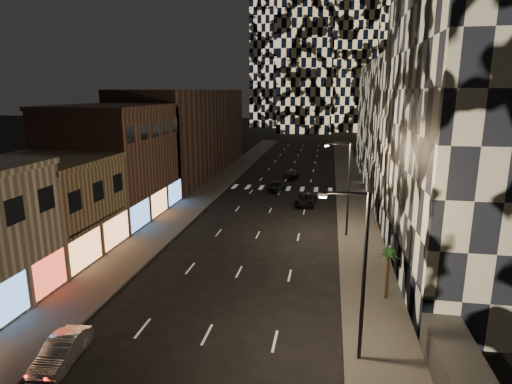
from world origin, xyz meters
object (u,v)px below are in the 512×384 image
at_px(streetlight_near, 360,266).
at_px(car_silver_parked, 62,351).
at_px(palm_tree, 389,257).
at_px(streetlight_far, 346,183).
at_px(car_dark_midlane, 276,186).
at_px(car_dark_rightlane, 306,200).
at_px(car_dark_oncoming, 292,174).

xyz_separation_m(streetlight_near, car_silver_parked, (-15.04, -2.86, -4.66)).
distance_m(car_silver_parked, palm_tree, 20.32).
distance_m(streetlight_far, car_dark_midlane, 20.80).
distance_m(car_silver_parked, car_dark_rightlane, 35.57).
bearing_deg(streetlight_near, car_silver_parked, -169.23).
relative_size(streetlight_near, car_dark_oncoming, 1.92).
xyz_separation_m(streetlight_far, car_dark_oncoming, (-7.61, 27.76, -4.67)).
relative_size(car_dark_midlane, car_dark_oncoming, 0.88).
distance_m(car_dark_oncoming, car_dark_rightlane, 17.01).
height_order(streetlight_far, car_dark_midlane, streetlight_far).
distance_m(car_dark_oncoming, palm_tree, 41.88).
height_order(car_silver_parked, palm_tree, palm_tree).
xyz_separation_m(streetlight_near, streetlight_far, (0.00, 20.00, 0.00)).
bearing_deg(car_dark_oncoming, car_silver_parked, 88.32).
height_order(car_dark_midlane, car_dark_rightlane, car_dark_midlane).
distance_m(streetlight_near, palm_tree, 7.92).
relative_size(streetlight_far, palm_tree, 2.53).
distance_m(streetlight_far, car_dark_oncoming, 29.16).
xyz_separation_m(streetlight_near, palm_tree, (2.46, 7.18, -2.27)).
bearing_deg(car_dark_midlane, car_dark_oncoming, 86.01).
relative_size(car_dark_midlane, car_dark_rightlane, 0.86).
relative_size(car_silver_parked, car_dark_midlane, 1.01).
relative_size(car_silver_parked, car_dark_rightlane, 0.87).
relative_size(streetlight_near, car_silver_parked, 2.14).
distance_m(streetlight_near, car_dark_oncoming, 48.59).
relative_size(streetlight_far, car_dark_oncoming, 1.92).
bearing_deg(palm_tree, car_dark_rightlane, 105.93).
bearing_deg(car_dark_rightlane, palm_tree, -70.09).
distance_m(streetlight_near, streetlight_far, 20.00).
bearing_deg(car_dark_midlane, car_silver_parked, -94.00).
distance_m(streetlight_far, car_dark_rightlane, 12.78).
relative_size(streetlight_far, car_dark_midlane, 2.17).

